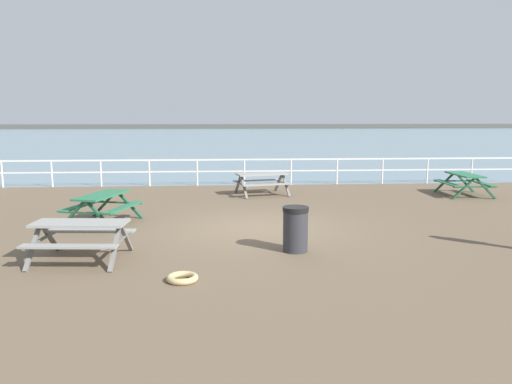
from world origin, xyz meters
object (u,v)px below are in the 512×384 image
object	(u,v)px
picnic_table_far_right	(102,201)
picnic_table_near_left	(464,179)
picnic_table_far_left	(262,179)
picnic_table_near_right	(80,231)
litter_bin	(295,229)

from	to	relation	value
picnic_table_far_right	picnic_table_near_left	bearing A→B (deg)	-55.61
picnic_table_near_left	picnic_table_far_right	xyz separation A→B (m)	(-11.76, -3.76, 0.00)
picnic_table_near_left	picnic_table_far_left	xyz separation A→B (m)	(-7.17, 0.68, 0.00)
picnic_table_near_right	picnic_table_far_left	xyz separation A→B (m)	(4.20, 7.87, 0.00)
litter_bin	picnic_table_near_left	bearing A→B (deg)	43.99
picnic_table_far_left	picnic_table_far_right	bearing A→B (deg)	-149.40
picnic_table_near_right	litter_bin	bearing A→B (deg)	9.61
picnic_table_near_left	litter_bin	distance (m)	9.82
litter_bin	picnic_table_near_right	bearing A→B (deg)	-175.05
litter_bin	picnic_table_far_right	bearing A→B (deg)	146.89
picnic_table_near_left	picnic_table_near_right	distance (m)	13.45
picnic_table_far_left	litter_bin	bearing A→B (deg)	-102.61
picnic_table_near_left	picnic_table_far_right	distance (m)	12.34
picnic_table_near_right	picnic_table_far_left	distance (m)	8.92
picnic_table_far_right	litter_bin	distance (m)	5.61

